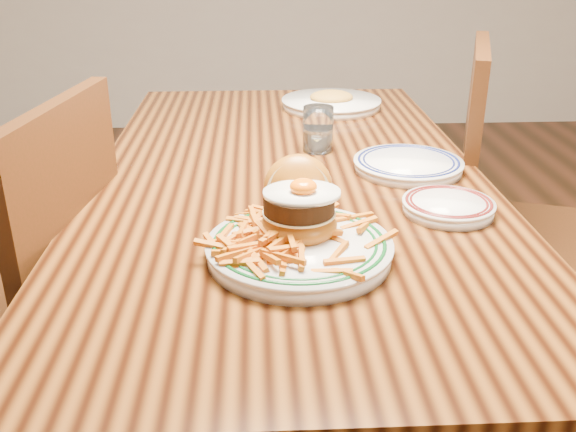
{
  "coord_description": "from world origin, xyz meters",
  "views": [
    {
      "loc": [
        -0.07,
        -1.33,
        1.24
      ],
      "look_at": [
        -0.02,
        -0.39,
        0.82
      ],
      "focal_mm": 40.0,
      "sensor_mm": 36.0,
      "label": 1
    }
  ],
  "objects_px": {
    "table": "(288,209)",
    "main_plate": "(299,231)",
    "chair_right": "(513,221)",
    "side_plate": "(448,205)",
    "chair_left": "(25,317)"
  },
  "relations": [
    {
      "from": "table",
      "to": "chair_left",
      "type": "distance_m",
      "value": 0.6
    },
    {
      "from": "main_plate",
      "to": "chair_left",
      "type": "bearing_deg",
      "value": 162.67
    },
    {
      "from": "main_plate",
      "to": "table",
      "type": "bearing_deg",
      "value": 92.26
    },
    {
      "from": "chair_right",
      "to": "main_plate",
      "type": "bearing_deg",
      "value": 61.9
    },
    {
      "from": "main_plate",
      "to": "side_plate",
      "type": "xyz_separation_m",
      "value": [
        0.29,
        0.15,
        -0.02
      ]
    },
    {
      "from": "main_plate",
      "to": "side_plate",
      "type": "height_order",
      "value": "main_plate"
    },
    {
      "from": "chair_right",
      "to": "main_plate",
      "type": "relative_size",
      "value": 3.14
    },
    {
      "from": "table",
      "to": "main_plate",
      "type": "bearing_deg",
      "value": -90.35
    },
    {
      "from": "table",
      "to": "side_plate",
      "type": "relative_size",
      "value": 9.29
    },
    {
      "from": "chair_right",
      "to": "table",
      "type": "bearing_deg",
      "value": 36.12
    },
    {
      "from": "chair_left",
      "to": "chair_right",
      "type": "relative_size",
      "value": 0.98
    },
    {
      "from": "table",
      "to": "side_plate",
      "type": "xyz_separation_m",
      "value": [
        0.29,
        -0.24,
        0.1
      ]
    },
    {
      "from": "table",
      "to": "main_plate",
      "type": "distance_m",
      "value": 0.41
    },
    {
      "from": "chair_left",
      "to": "main_plate",
      "type": "bearing_deg",
      "value": -11.33
    },
    {
      "from": "chair_left",
      "to": "side_plate",
      "type": "relative_size",
      "value": 5.58
    }
  ]
}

